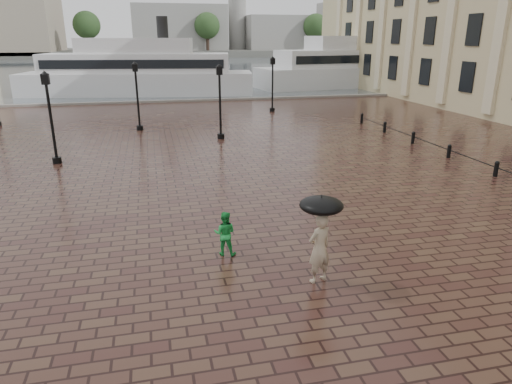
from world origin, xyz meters
TOP-DOWN VIEW (x-y plane):
  - ground at (0.00, 0.00)m, footprint 300.00×300.00m
  - harbour_water at (0.00, 92.00)m, footprint 240.00×240.00m
  - quay_edge at (0.00, 32.00)m, footprint 80.00×0.60m
  - far_shore at (0.00, 160.00)m, footprint 300.00×60.00m
  - distant_skyline at (48.14, 150.00)m, footprint 102.50×22.00m
  - far_trees at (0.00, 138.00)m, footprint 188.00×8.00m
  - bollard_row at (14.00, 6.50)m, footprint 0.22×21.22m
  - street_lamps at (-1.60, 17.60)m, footprint 21.44×14.44m
  - adult_pedestrian at (2.76, -4.13)m, footprint 0.79×0.65m
  - child_pedestrian at (0.65, -2.05)m, footprint 0.78×0.69m
  - ferry_near at (-2.27, 39.16)m, footprint 25.53×9.89m
  - ferry_far at (24.86, 42.32)m, footprint 26.50×10.18m
  - umbrella at (2.76, -4.13)m, footprint 1.10×1.10m

SIDE VIEW (x-z plane):
  - ground at x=0.00m, z-range 0.00..0.00m
  - harbour_water at x=0.00m, z-range 0.00..0.00m
  - quay_edge at x=0.00m, z-range -0.15..0.15m
  - bollard_row at x=14.00m, z-range 0.03..0.76m
  - child_pedestrian at x=0.65m, z-range 0.00..1.33m
  - adult_pedestrian at x=2.76m, z-range 0.00..1.87m
  - far_shore at x=0.00m, z-range 0.00..2.00m
  - umbrella at x=2.76m, z-range 1.52..2.71m
  - street_lamps at x=-1.60m, z-range 0.13..4.53m
  - ferry_near at x=-2.27m, z-range -1.63..6.54m
  - ferry_far at x=24.86m, z-range -1.69..6.79m
  - far_trees at x=0.00m, z-range 2.67..16.17m
  - distant_skyline at x=48.14m, z-range -7.05..25.95m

